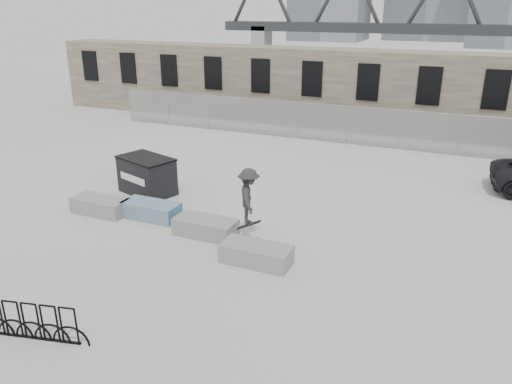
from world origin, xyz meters
TOP-DOWN VIEW (x-y plane):
  - ground at (0.00, 0.00)m, footprint 120.00×120.00m
  - stone_wall at (0.00, 16.24)m, footprint 36.00×2.58m
  - chainlink_fence at (-0.00, 12.50)m, footprint 22.06×0.06m
  - planter_far_left at (-2.92, -0.13)m, footprint 2.00×0.90m
  - planter_center_left at (-1.05, 0.24)m, footprint 2.00×0.90m
  - planter_center_right at (1.36, -0.24)m, footprint 2.00×0.90m
  - planter_offset at (3.56, -1.26)m, footprint 2.00×0.90m
  - dumpster at (-2.56, 2.21)m, footprint 2.50×1.96m
  - truss_bridge at (10.00, 55.00)m, footprint 70.00×3.00m
  - skateboarder at (2.84, -0.17)m, footprint 1.09×1.32m

SIDE VIEW (x-z plane):
  - ground at x=0.00m, z-range 0.00..0.00m
  - planter_far_left at x=-2.92m, z-range 0.02..0.58m
  - planter_center_left at x=-1.05m, z-range 0.02..0.58m
  - planter_center_right at x=1.36m, z-range 0.02..0.58m
  - planter_offset at x=3.56m, z-range 0.02..0.58m
  - dumpster at x=-2.56m, z-range 0.01..1.45m
  - chainlink_fence at x=0.00m, z-range 0.03..2.05m
  - skateboarder at x=2.84m, z-range 0.53..2.51m
  - stone_wall at x=0.00m, z-range 0.01..4.51m
  - truss_bridge at x=10.00m, z-range -0.77..9.03m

